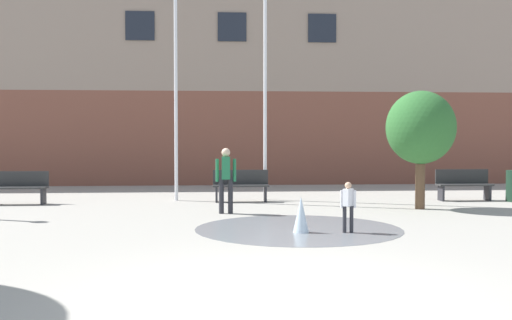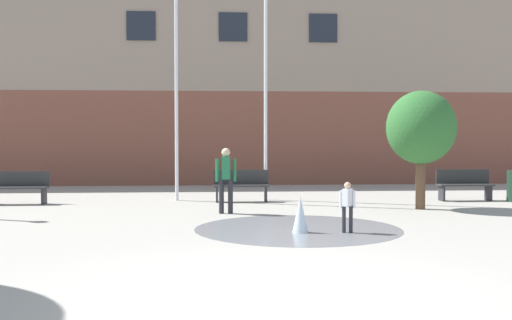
# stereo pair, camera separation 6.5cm
# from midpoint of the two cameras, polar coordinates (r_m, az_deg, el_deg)

# --- Properties ---
(ground_plane) EXTENTS (100.00, 100.00, 0.00)m
(ground_plane) POSITION_cam_midpoint_polar(r_m,az_deg,el_deg) (7.13, 1.95, -12.83)
(ground_plane) COLOR #9E998E
(library_building) EXTENTS (36.00, 6.05, 8.10)m
(library_building) POSITION_cam_midpoint_polar(r_m,az_deg,el_deg) (26.28, -2.58, 6.96)
(library_building) COLOR brown
(library_building) RESTS_ON ground
(splash_fountain) EXTENTS (4.18, 4.18, 0.70)m
(splash_fountain) POSITION_cam_midpoint_polar(r_m,az_deg,el_deg) (12.03, 3.98, -6.10)
(splash_fountain) COLOR gray
(splash_fountain) RESTS_ON ground
(park_bench_left_of_flagpoles) EXTENTS (1.60, 0.44, 0.91)m
(park_bench_left_of_flagpoles) POSITION_cam_midpoint_polar(r_m,az_deg,el_deg) (17.82, -21.82, -2.40)
(park_bench_left_of_flagpoles) COLOR #28282D
(park_bench_left_of_flagpoles) RESTS_ON ground
(park_bench_under_right_flagpole) EXTENTS (1.60, 0.44, 0.91)m
(park_bench_under_right_flagpole) POSITION_cam_midpoint_polar(r_m,az_deg,el_deg) (17.25, -1.56, -2.39)
(park_bench_under_right_flagpole) COLOR #28282D
(park_bench_under_right_flagpole) RESTS_ON ground
(park_bench_far_right) EXTENTS (1.60, 0.44, 0.91)m
(park_bench_far_right) POSITION_cam_midpoint_polar(r_m,az_deg,el_deg) (18.58, 19.06, -2.19)
(park_bench_far_right) COLOR #28282D
(park_bench_far_right) RESTS_ON ground
(child_with_pink_shirt) EXTENTS (0.31, 0.24, 0.99)m
(child_with_pink_shirt) POSITION_cam_midpoint_polar(r_m,az_deg,el_deg) (11.72, 8.61, -4.07)
(child_with_pink_shirt) COLOR #28282D
(child_with_pink_shirt) RESTS_ON ground
(adult_watching) EXTENTS (0.50, 0.34, 1.59)m
(adult_watching) POSITION_cam_midpoint_polar(r_m,az_deg,el_deg) (14.51, -3.01, -1.45)
(adult_watching) COLOR #28282D
(adult_watching) RESTS_ON ground
(flagpole_left) EXTENTS (0.80, 0.10, 8.83)m
(flagpole_left) POSITION_cam_midpoint_polar(r_m,az_deg,el_deg) (17.86, -7.68, 11.22)
(flagpole_left) COLOR silver
(flagpole_left) RESTS_ON ground
(flagpole_right) EXTENTS (0.80, 0.10, 9.10)m
(flagpole_right) POSITION_cam_midpoint_polar(r_m,az_deg,el_deg) (17.92, 0.86, 11.65)
(flagpole_right) COLOR silver
(flagpole_right) RESTS_ON ground
(street_tree_near_building) EXTENTS (1.77, 1.77, 3.05)m
(street_tree_near_building) POSITION_cam_midpoint_polar(r_m,az_deg,el_deg) (15.97, 15.30, 2.95)
(street_tree_near_building) COLOR brown
(street_tree_near_building) RESTS_ON ground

